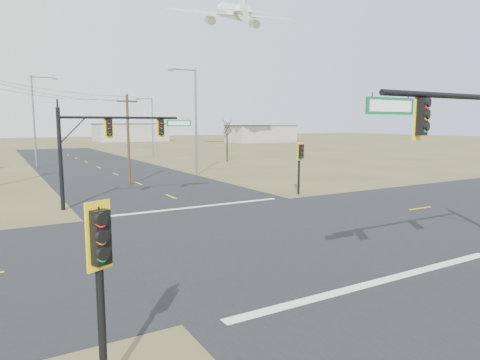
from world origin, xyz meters
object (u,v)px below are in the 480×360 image
at_px(pedestal_signal_sw, 100,253).
at_px(pedestal_signal_ne, 300,156).
at_px(mast_arm_far, 112,135).
at_px(streetlight_a, 194,116).
at_px(streetlight_b, 151,124).
at_px(bare_tree_c, 227,126).
at_px(streetlight_c, 36,116).
at_px(utility_pole_near, 128,138).

bearing_deg(pedestal_signal_sw, pedestal_signal_ne, 19.27).
distance_m(mast_arm_far, streetlight_a, 16.59).
distance_m(mast_arm_far, streetlight_b, 41.99).
height_order(mast_arm_far, streetlight_a, streetlight_a).
distance_m(pedestal_signal_sw, bare_tree_c, 51.75).
bearing_deg(pedestal_signal_sw, mast_arm_far, 51.68).
distance_m(mast_arm_far, streetlight_c, 28.96).
relative_size(streetlight_c, bare_tree_c, 1.72).
xyz_separation_m(pedestal_signal_ne, streetlight_b, (2.62, 41.87, 2.33)).
distance_m(streetlight_b, bare_tree_c, 15.79).
bearing_deg(bare_tree_c, pedestal_signal_ne, -107.42).
bearing_deg(mast_arm_far, utility_pole_near, 64.28).
bearing_deg(streetlight_a, utility_pole_near, -146.16).
height_order(mast_arm_far, bare_tree_c, bare_tree_c).
xyz_separation_m(streetlight_b, streetlight_c, (-17.64, -10.11, 0.90)).
bearing_deg(streetlight_a, pedestal_signal_ne, -73.20).
height_order(utility_pole_near, streetlight_c, streetlight_c).
height_order(streetlight_a, streetlight_c, streetlight_c).
bearing_deg(utility_pole_near, bare_tree_c, 40.71).
relative_size(pedestal_signal_ne, utility_pole_near, 0.51).
bearing_deg(bare_tree_c, pedestal_signal_sw, -121.12).
distance_m(streetlight_a, streetlight_b, 27.17).
height_order(streetlight_a, bare_tree_c, streetlight_a).
bearing_deg(bare_tree_c, utility_pole_near, -139.29).
bearing_deg(streetlight_b, streetlight_a, -106.15).
bearing_deg(bare_tree_c, streetlight_a, -130.61).
xyz_separation_m(pedestal_signal_ne, streetlight_a, (-1.87, 15.09, 3.13)).
distance_m(utility_pole_near, bare_tree_c, 23.94).
xyz_separation_m(pedestal_signal_sw, bare_tree_c, (26.72, 44.26, 2.09)).
height_order(pedestal_signal_ne, utility_pole_near, utility_pole_near).
relative_size(mast_arm_far, pedestal_signal_ne, 2.22).
height_order(streetlight_b, bare_tree_c, streetlight_b).
bearing_deg(utility_pole_near, mast_arm_far, -111.57).
relative_size(mast_arm_far, bare_tree_c, 1.39).
height_order(utility_pole_near, streetlight_a, streetlight_a).
bearing_deg(bare_tree_c, streetlight_b, 112.04).
xyz_separation_m(pedestal_signal_ne, utility_pole_near, (-9.59, 11.63, 1.17)).
relative_size(pedestal_signal_ne, pedestal_signal_sw, 1.01).
xyz_separation_m(mast_arm_far, streetlight_b, (15.66, 38.96, 0.69)).
bearing_deg(mast_arm_far, streetlight_b, 63.96).
bearing_deg(streetlight_a, mast_arm_far, -122.79).
distance_m(streetlight_b, streetlight_c, 20.35).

